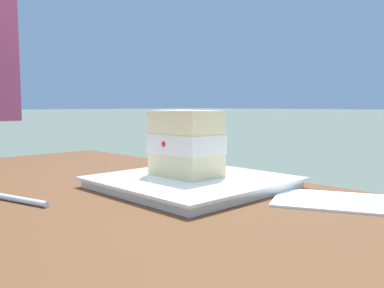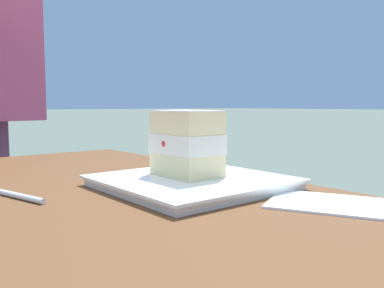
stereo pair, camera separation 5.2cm
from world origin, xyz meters
name	(u,v)px [view 1 (the left image)]	position (x,y,z in m)	size (l,w,h in m)	color
dessert_plate	(192,182)	(0.24, -0.38, 0.74)	(0.25, 0.25, 0.02)	white
cake_slice	(186,143)	(0.26, -0.38, 0.80)	(0.10, 0.08, 0.10)	beige
paper_napkin	(338,201)	(0.04, -0.45, 0.73)	(0.19, 0.17, 0.00)	white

